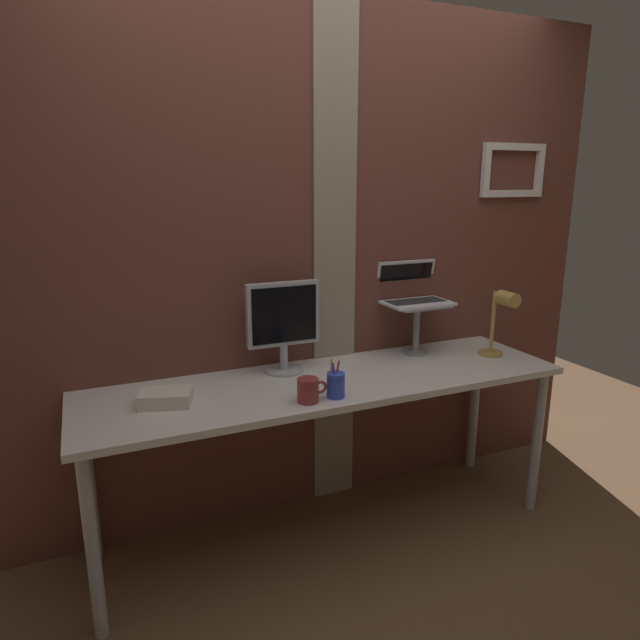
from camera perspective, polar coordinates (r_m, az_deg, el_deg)
name	(u,v)px	position (r m, az deg, el deg)	size (l,w,h in m)	color
ground_plane	(352,535)	(2.82, 3.34, -21.21)	(6.00, 6.00, 0.00)	brown
brick_wall_back	(316,266)	(2.73, -0.40, 5.53)	(3.18, 0.16, 2.44)	brown
desk	(329,395)	(2.51, 0.92, -7.75)	(2.17, 0.60, 0.77)	silver
monitor	(283,320)	(2.52, -3.80, -0.05)	(0.34, 0.18, 0.42)	#ADB2B7
laptop_stand	(417,320)	(2.85, 9.93, -0.05)	(0.28, 0.22, 0.26)	gray
laptop	(411,291)	(2.87, 9.38, 2.94)	(0.34, 0.26, 0.21)	white
desk_lamp	(501,317)	(2.86, 18.13, 0.34)	(0.12, 0.20, 0.34)	tan
pen_cup	(336,385)	(2.27, 1.62, -6.67)	(0.07, 0.07, 0.16)	blue
coffee_mug	(308,390)	(2.23, -1.20, -7.22)	(0.13, 0.09, 0.10)	maroon
paper_clutter_stack	(166,398)	(2.29, -15.58, -7.70)	(0.20, 0.14, 0.06)	silver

